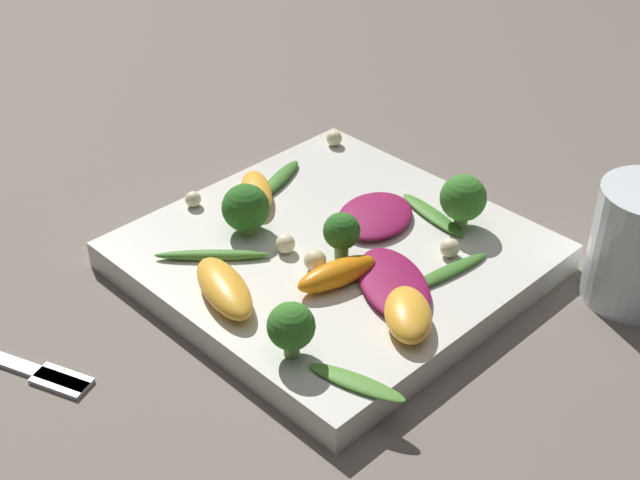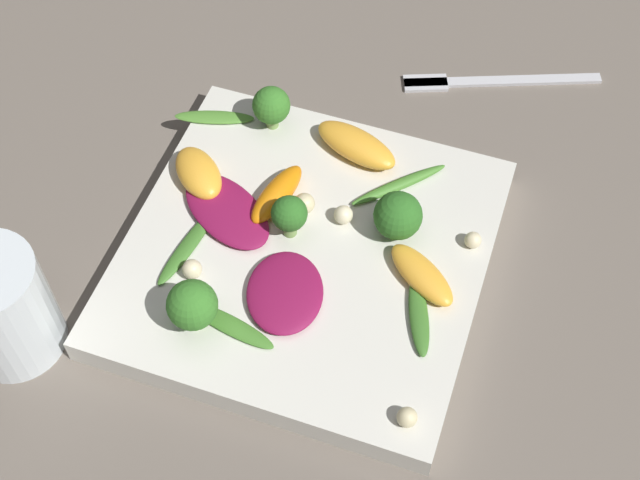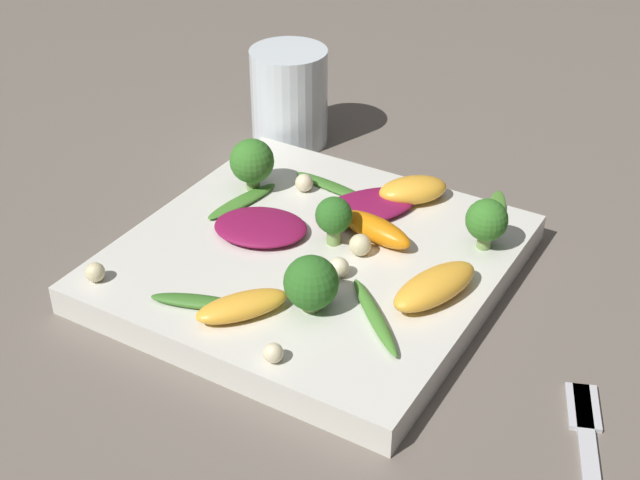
# 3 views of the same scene
# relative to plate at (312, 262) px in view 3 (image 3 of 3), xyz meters

# --- Properties ---
(ground_plane) EXTENTS (2.40, 2.40, 0.00)m
(ground_plane) POSITION_rel_plate_xyz_m (0.00, 0.00, -0.01)
(ground_plane) COLOR #6B6056
(plate) EXTENTS (0.29, 0.29, 0.02)m
(plate) POSITION_rel_plate_xyz_m (0.00, 0.00, 0.00)
(plate) COLOR silver
(plate) RESTS_ON ground_plane
(drinking_glass) EXTENTS (0.08, 0.08, 0.10)m
(drinking_glass) POSITION_rel_plate_xyz_m (-0.19, -0.14, 0.04)
(drinking_glass) COLOR white
(drinking_glass) RESTS_ON ground_plane
(fork) EXTENTS (0.18, 0.08, 0.01)m
(fork) POSITION_rel_plate_xyz_m (0.09, 0.25, -0.01)
(fork) COLOR silver
(fork) RESTS_ON ground_plane
(radicchio_leaf_0) EXTENTS (0.08, 0.09, 0.01)m
(radicchio_leaf_0) POSITION_rel_plate_xyz_m (0.00, -0.05, 0.02)
(radicchio_leaf_0) COLOR maroon
(radicchio_leaf_0) RESTS_ON plate
(radicchio_leaf_1) EXTENTS (0.11, 0.09, 0.01)m
(radicchio_leaf_1) POSITION_rel_plate_xyz_m (-0.07, 0.01, 0.02)
(radicchio_leaf_1) COLOR maroon
(radicchio_leaf_1) RESTS_ON plate
(orange_segment_0) EXTENTS (0.07, 0.06, 0.02)m
(orange_segment_0) POSITION_rel_plate_xyz_m (0.10, -0.00, 0.02)
(orange_segment_0) COLOR #FCAD33
(orange_segment_0) RESTS_ON plate
(orange_segment_1) EXTENTS (0.04, 0.07, 0.02)m
(orange_segment_1) POSITION_rel_plate_xyz_m (-0.04, 0.04, 0.02)
(orange_segment_1) COLOR orange
(orange_segment_1) RESTS_ON plate
(orange_segment_2) EXTENTS (0.07, 0.07, 0.02)m
(orange_segment_2) POSITION_rel_plate_xyz_m (-0.11, 0.04, 0.02)
(orange_segment_2) COLOR #FCAD33
(orange_segment_2) RESTS_ON plate
(orange_segment_3) EXTENTS (0.08, 0.05, 0.02)m
(orange_segment_3) POSITION_rel_plate_xyz_m (0.01, 0.11, 0.02)
(orange_segment_3) COLOR #FCAD33
(orange_segment_3) RESTS_ON plate
(broccoli_floret_0) EXTENTS (0.04, 0.04, 0.04)m
(broccoli_floret_0) POSITION_rel_plate_xyz_m (0.06, 0.04, 0.03)
(broccoli_floret_0) COLOR #7A9E51
(broccoli_floret_0) RESTS_ON plate
(broccoli_floret_1) EXTENTS (0.03, 0.03, 0.04)m
(broccoli_floret_1) POSITION_rel_plate_xyz_m (-0.07, 0.11, 0.04)
(broccoli_floret_1) COLOR #7A9E51
(broccoli_floret_1) RESTS_ON plate
(broccoli_floret_2) EXTENTS (0.04, 0.04, 0.05)m
(broccoli_floret_2) POSITION_rel_plate_xyz_m (-0.06, -0.09, 0.04)
(broccoli_floret_2) COLOR #7A9E51
(broccoli_floret_2) RESTS_ON plate
(broccoli_floret_3) EXTENTS (0.03, 0.03, 0.04)m
(broccoli_floret_3) POSITION_rel_plate_xyz_m (-0.02, 0.01, 0.04)
(broccoli_floret_3) COLOR #7A9E51
(broccoli_floret_3) RESTS_ON plate
(arugula_sprig_0) EXTENTS (0.08, 0.03, 0.01)m
(arugula_sprig_0) POSITION_rel_plate_xyz_m (-0.03, -0.09, 0.01)
(arugula_sprig_0) COLOR #47842D
(arugula_sprig_0) RESTS_ON plate
(arugula_sprig_1) EXTENTS (0.07, 0.04, 0.00)m
(arugula_sprig_1) POSITION_rel_plate_xyz_m (-0.12, 0.10, 0.01)
(arugula_sprig_1) COLOR #518E33
(arugula_sprig_1) RESTS_ON plate
(arugula_sprig_2) EXTENTS (0.03, 0.09, 0.01)m
(arugula_sprig_2) POSITION_rel_plate_xyz_m (-0.09, -0.03, 0.01)
(arugula_sprig_2) COLOR #3D7528
(arugula_sprig_2) RESTS_ON plate
(arugula_sprig_3) EXTENTS (0.04, 0.07, 0.01)m
(arugula_sprig_3) POSITION_rel_plate_xyz_m (0.10, -0.03, 0.02)
(arugula_sprig_3) COLOR #3D7528
(arugula_sprig_3) RESTS_ON plate
(arugula_sprig_4) EXTENTS (0.07, 0.07, 0.01)m
(arugula_sprig_4) POSITION_rel_plate_xyz_m (0.05, 0.08, 0.02)
(arugula_sprig_4) COLOR #47842D
(arugula_sprig_4) RESTS_ON plate
(macadamia_nut_0) EXTENTS (0.02, 0.02, 0.02)m
(macadamia_nut_0) POSITION_rel_plate_xyz_m (0.02, 0.04, 0.02)
(macadamia_nut_0) COLOR beige
(macadamia_nut_0) RESTS_ON plate
(macadamia_nut_1) EXTENTS (0.02, 0.02, 0.02)m
(macadamia_nut_1) POSITION_rel_plate_xyz_m (-0.01, 0.04, 0.02)
(macadamia_nut_1) COLOR beige
(macadamia_nut_1) RESTS_ON plate
(macadamia_nut_2) EXTENTS (0.02, 0.02, 0.02)m
(macadamia_nut_2) POSITION_rel_plate_xyz_m (-0.08, -0.05, 0.02)
(macadamia_nut_2) COLOR beige
(macadamia_nut_2) RESTS_ON plate
(macadamia_nut_3) EXTENTS (0.01, 0.01, 0.01)m
(macadamia_nut_3) POSITION_rel_plate_xyz_m (0.12, -0.12, 0.02)
(macadamia_nut_3) COLOR beige
(macadamia_nut_3) RESTS_ON plate
(macadamia_nut_4) EXTENTS (0.01, 0.01, 0.01)m
(macadamia_nut_4) POSITION_rel_plate_xyz_m (0.13, 0.05, 0.02)
(macadamia_nut_4) COLOR beige
(macadamia_nut_4) RESTS_ON plate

